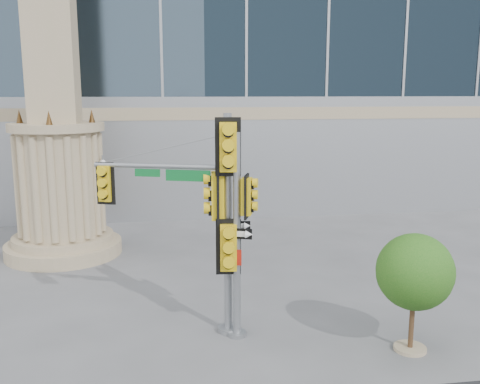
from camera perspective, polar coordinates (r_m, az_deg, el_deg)
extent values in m
plane|color=#545456|center=(13.59, 1.76, -16.73)|extent=(120.00, 120.00, 0.00)
cylinder|color=tan|center=(22.05, -18.25, -5.67)|extent=(4.40, 4.40, 0.50)
cylinder|color=tan|center=(21.94, -18.31, -4.67)|extent=(3.80, 3.80, 0.30)
cylinder|color=tan|center=(21.49, -18.64, 0.87)|extent=(3.00, 3.00, 4.00)
cylinder|color=tan|center=(21.25, -18.99, 6.59)|extent=(3.50, 3.50, 0.30)
cone|color=#472D14|center=(21.04, -15.54, 7.83)|extent=(0.24, 0.24, 0.50)
cone|color=#472D14|center=(21.50, -22.49, 7.47)|extent=(0.24, 0.24, 0.50)
cylinder|color=slate|center=(14.39, -0.33, -14.86)|extent=(0.49, 0.49, 0.11)
cylinder|color=slate|center=(13.47, -0.34, -4.87)|extent=(0.19, 0.19, 5.29)
cylinder|color=slate|center=(13.56, -8.08, 2.74)|extent=(3.55, 1.29, 0.12)
cube|color=#0B6126|center=(13.40, -5.57, 1.75)|extent=(1.10, 0.40, 0.28)
cube|color=gold|center=(14.20, -14.14, 0.90)|extent=(0.54, 0.39, 1.10)
cube|color=gold|center=(13.19, 0.71, -0.48)|extent=(0.39, 0.54, 1.10)
cube|color=black|center=(13.32, -0.44, -4.46)|extent=(0.78, 0.28, 0.26)
cube|color=#A91A0F|center=(13.49, -0.43, -6.99)|extent=(0.28, 0.11, 0.41)
cylinder|color=slate|center=(14.59, -1.25, -14.42)|extent=(0.55, 0.55, 0.14)
cylinder|color=slate|center=(13.64, -1.29, -3.71)|extent=(0.21, 0.21, 5.73)
cube|color=gold|center=(13.03, -1.29, 4.83)|extent=(0.66, 0.38, 1.43)
cube|color=gold|center=(13.46, -2.38, -0.41)|extent=(0.38, 0.66, 1.43)
cube|color=gold|center=(13.52, -1.25, -5.86)|extent=(0.66, 0.38, 1.43)
cube|color=black|center=(13.50, -0.40, -3.61)|extent=(0.71, 0.10, 0.23)
cylinder|color=tan|center=(14.30, 17.68, -15.60)|extent=(0.79, 0.79, 0.09)
cylinder|color=#382314|center=(13.99, 17.85, -12.85)|extent=(0.12, 0.12, 1.58)
sphere|color=#1C5713|center=(13.56, 18.15, -8.08)|extent=(1.84, 1.84, 1.84)
sphere|color=#1C5713|center=(14.00, 19.15, -8.68)|extent=(1.14, 1.14, 1.14)
sphere|color=#1C5713|center=(13.31, 17.32, -9.38)|extent=(0.97, 0.97, 0.97)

